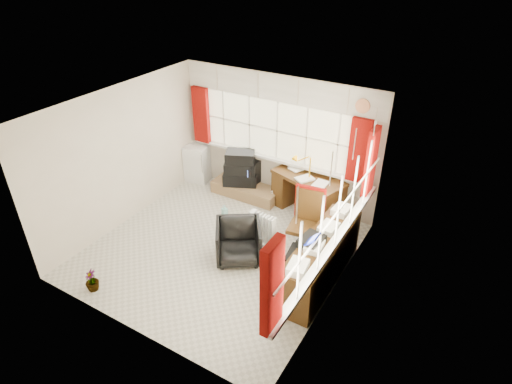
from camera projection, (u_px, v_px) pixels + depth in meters
ground at (220, 250)px, 7.23m from camera, size 4.00×4.00×0.00m
room_walls at (216, 172)px, 6.46m from camera, size 4.00×4.00×4.00m
window_back at (276, 156)px, 8.18m from camera, size 3.70×0.12×3.60m
window_right at (333, 241)px, 5.90m from camera, size 0.12×3.70×3.60m
curtains at (298, 164)px, 6.76m from camera, size 3.83×3.83×1.15m
overhead_cabinets at (305, 116)px, 6.37m from camera, size 3.98×3.98×0.48m
desk at (308, 193)px, 8.00m from camera, size 1.49×1.04×0.82m
desk_lamp at (310, 163)px, 7.59m from camera, size 0.20×0.18×0.46m
task_chair at (307, 220)px, 6.87m from camera, size 0.57×0.59×1.19m
office_chair at (238, 242)px, 6.88m from camera, size 0.99×1.00×0.66m
radiator at (264, 234)px, 7.19m from camera, size 0.43×0.20×0.63m
credenza at (321, 259)px, 6.42m from camera, size 0.50×2.00×0.85m
file_tray at (311, 241)px, 6.11m from camera, size 0.34×0.41×0.13m
tv_bench at (246, 190)px, 8.68m from camera, size 1.40×0.50×0.25m
crt_tv at (247, 170)px, 8.65m from camera, size 0.56×0.53×0.48m
hifi_stack at (240, 168)px, 8.52m from camera, size 0.79×0.67×0.70m
mini_fridge at (198, 163)px, 9.14m from camera, size 0.55×0.55×0.79m
spray_bottle_a at (272, 197)px, 8.38m from camera, size 0.14×0.14×0.32m
spray_bottle_b at (225, 210)px, 8.09m from camera, size 0.13×0.13×0.21m
flower_vase at (92, 280)px, 6.33m from camera, size 0.26×0.26×0.36m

